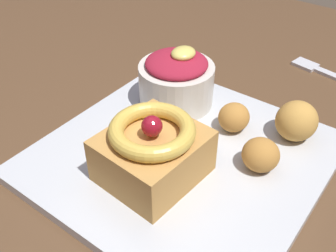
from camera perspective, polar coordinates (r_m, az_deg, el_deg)
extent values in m
cube|color=brown|center=(0.54, -18.19, -1.30)|extent=(1.21, 0.98, 0.04)
cylinder|color=brown|center=(1.27, -8.29, 4.56)|extent=(0.07, 0.07, 0.69)
cube|color=silver|center=(0.44, 2.07, -4.40)|extent=(0.29, 0.29, 0.01)
cube|color=#C68E47|center=(0.40, -2.19, -4.31)|extent=(0.10, 0.09, 0.05)
torus|color=#E5BC4C|center=(0.38, -2.31, -0.62)|extent=(0.09, 0.09, 0.02)
sphere|color=maroon|center=(0.38, -2.32, -0.01)|extent=(0.02, 0.02, 0.02)
cylinder|color=silver|center=(0.50, 1.19, 5.97)|extent=(0.09, 0.09, 0.05)
ellipsoid|color=#A31E33|center=(0.49, 1.24, 8.98)|extent=(0.08, 0.08, 0.02)
ellipsoid|color=#EAD666|center=(0.49, 2.21, 10.37)|extent=(0.03, 0.03, 0.01)
ellipsoid|color=gold|center=(0.47, 17.95, 0.71)|extent=(0.05, 0.05, 0.05)
ellipsoid|color=#BC7F38|center=(0.42, 13.14, -4.03)|extent=(0.04, 0.04, 0.04)
ellipsoid|color=#BC7F38|center=(0.47, 9.42, 1.25)|extent=(0.04, 0.04, 0.03)
cube|color=silver|center=(0.66, 19.08, 8.32)|extent=(0.03, 0.04, 0.00)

